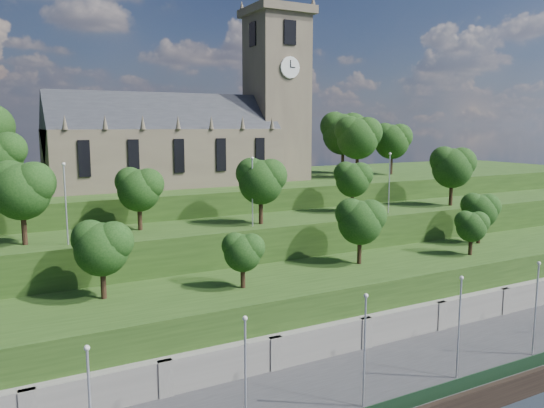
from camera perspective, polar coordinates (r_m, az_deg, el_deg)
promenade at (r=48.37m, az=9.03°, el=-19.39°), size 160.00×12.00×2.00m
fence at (r=43.97m, az=13.59°, el=-20.19°), size 160.00×0.10×1.20m
retaining_wall at (r=52.10m, az=4.97°, el=-15.35°), size 160.00×2.10×5.00m
embankment_lower at (r=56.31m, az=1.58°, el=-11.81°), size 160.00×12.00×8.00m
embankment_upper at (r=65.02m, az=-3.24°, el=-7.17°), size 160.00×10.00×12.00m
hilltop at (r=83.71m, az=-9.30°, el=-2.67°), size 160.00×32.00×15.00m
church at (r=78.64m, az=-8.06°, el=7.66°), size 38.60×12.35×27.60m
trees_lower at (r=54.66m, az=2.05°, el=-3.08°), size 65.63×8.61×7.45m
trees_upper at (r=63.71m, az=0.24°, el=2.91°), size 62.29×8.21×8.55m
trees_hilltop at (r=77.83m, az=-8.06°, el=7.29°), size 74.69×16.32×11.40m
lamp_posts_promenade at (r=42.12m, az=9.94°, el=-14.51°), size 60.36×0.36×9.06m
lamp_posts_upper at (r=60.30m, az=-2.13°, el=1.89°), size 40.36×0.36×8.01m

